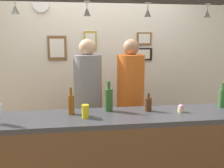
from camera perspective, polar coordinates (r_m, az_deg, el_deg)
back_wall at (r=3.79m, az=-2.18°, el=4.32°), size 4.40×0.06×2.60m
bar_counter at (r=2.41m, az=2.13°, el=-14.97°), size 2.70×0.55×0.97m
hanging_wineglass_far_left at (r=2.35m, az=-20.67°, el=15.34°), size 0.07×0.07×0.13m
hanging_wineglass_left at (r=2.41m, az=-5.56°, el=15.78°), size 0.07×0.07×0.13m
hanging_wineglass_center_left at (r=2.53m, az=7.92°, el=15.47°), size 0.07×0.07×0.13m
hanging_wineglass_center at (r=2.75m, az=20.37°, el=14.52°), size 0.07×0.07×0.13m
person_left_grey_shirt at (r=3.14m, az=-5.33°, el=-2.27°), size 0.34×0.34×1.68m
person_right_orange_shirt at (r=3.21m, az=4.12°, el=-2.01°), size 0.34×0.34×1.67m
bottle_champagne_green at (r=2.54m, az=-0.72°, el=-3.40°), size 0.08×0.08×0.30m
bottle_beer_brown_stubby at (r=2.57m, az=8.05°, el=-4.42°), size 0.07×0.07×0.18m
bottle_beer_green_import at (r=2.91m, az=23.17°, el=-2.79°), size 0.06×0.06×0.26m
bottle_beer_amber_tall at (r=2.47m, az=-9.06°, el=-4.36°), size 0.06×0.06×0.26m
drink_can at (r=2.35m, az=-5.92°, el=-6.05°), size 0.07×0.07×0.12m
cupcake at (r=2.61m, az=15.02°, el=-5.27°), size 0.06×0.06×0.08m
picture_frame_upper_small at (r=3.84m, az=7.16°, el=9.96°), size 0.22×0.02×0.18m
picture_frame_crest at (r=3.71m, az=-4.84°, el=9.61°), size 0.18×0.02×0.26m
picture_frame_lower_pair at (r=3.84m, az=6.70°, el=6.58°), size 0.30×0.02×0.18m
picture_frame_caricature at (r=3.72m, az=-12.08°, el=7.80°), size 0.26×0.02×0.34m
wall_clock at (r=3.75m, az=-15.51°, el=16.71°), size 0.22×0.03×0.22m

